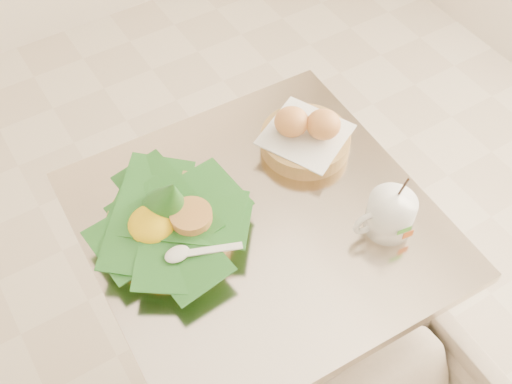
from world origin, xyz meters
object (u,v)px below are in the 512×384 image
coffee_mug (389,214)px  bread_basket (306,136)px  cafe_table (260,275)px  rice_basket (169,219)px

coffee_mug → bread_basket: bearing=93.0°
cafe_table → coffee_mug: size_ratio=4.38×
cafe_table → rice_basket: rice_basket is taller
cafe_table → bread_basket: bread_basket is taller
cafe_table → rice_basket: 0.32m
cafe_table → coffee_mug: coffee_mug is taller
rice_basket → cafe_table: bearing=-24.4°
rice_basket → bread_basket: bearing=7.2°
cafe_table → bread_basket: (0.20, 0.12, 0.26)m
rice_basket → coffee_mug: size_ratio=1.89×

